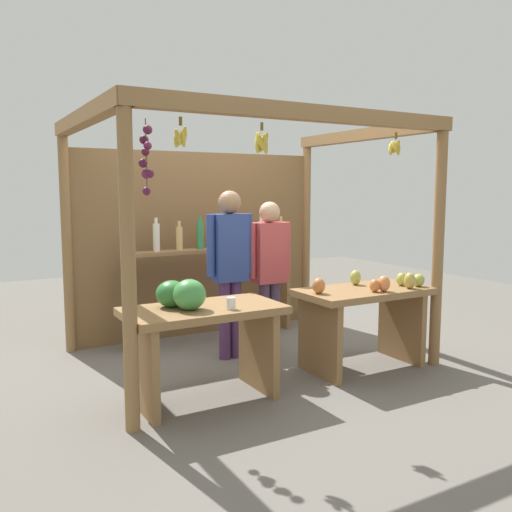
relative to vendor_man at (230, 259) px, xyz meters
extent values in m
plane|color=slate|center=(0.13, -0.06, -0.97)|extent=(12.00, 12.00, 0.00)
cylinder|color=olive|center=(-1.31, -1.12, 0.16)|extent=(0.10, 0.10, 2.27)
cylinder|color=olive|center=(1.58, -1.12, 0.16)|extent=(0.10, 0.10, 2.27)
cylinder|color=olive|center=(-1.31, 1.00, 0.16)|extent=(0.10, 0.10, 2.27)
cylinder|color=olive|center=(1.58, 1.00, 0.16)|extent=(0.10, 0.10, 2.27)
cube|color=olive|center=(0.13, -1.12, 1.24)|extent=(2.98, 0.12, 0.12)
cube|color=olive|center=(-1.31, -0.06, 1.24)|extent=(0.12, 2.21, 0.12)
cube|color=olive|center=(1.58, -0.06, 1.24)|extent=(0.12, 2.21, 0.12)
cube|color=brown|center=(0.13, 1.02, 0.05)|extent=(2.88, 0.04, 2.04)
cylinder|color=brown|center=(-0.88, -0.99, 1.13)|extent=(0.02, 0.02, 0.06)
ellipsoid|color=gold|center=(-0.85, -0.99, 1.04)|extent=(0.04, 0.06, 0.12)
ellipsoid|color=gold|center=(-0.86, -0.95, 1.01)|extent=(0.08, 0.05, 0.12)
ellipsoid|color=gold|center=(-0.90, -0.97, 1.00)|extent=(0.05, 0.06, 0.12)
ellipsoid|color=gold|center=(-0.91, -1.02, 1.02)|extent=(0.06, 0.06, 0.13)
ellipsoid|color=gold|center=(-0.87, -1.01, 1.00)|extent=(0.06, 0.04, 0.12)
cylinder|color=brown|center=(-0.23, -0.99, 1.13)|extent=(0.02, 0.02, 0.06)
ellipsoid|color=gold|center=(-0.19, -0.99, 1.02)|extent=(0.04, 0.08, 0.15)
ellipsoid|color=gold|center=(-0.21, -0.98, 1.01)|extent=(0.06, 0.06, 0.15)
ellipsoid|color=gold|center=(-0.22, -0.97, 1.00)|extent=(0.09, 0.04, 0.15)
ellipsoid|color=gold|center=(-0.24, -0.97, 1.02)|extent=(0.06, 0.05, 0.15)
ellipsoid|color=gold|center=(-0.26, -0.98, 1.00)|extent=(0.06, 0.08, 0.15)
ellipsoid|color=gold|center=(-0.25, -1.01, 1.02)|extent=(0.06, 0.09, 0.15)
ellipsoid|color=gold|center=(-0.24, -1.03, 1.00)|extent=(0.09, 0.06, 0.15)
ellipsoid|color=gold|center=(-0.22, -1.03, 0.99)|extent=(0.06, 0.04, 0.15)
ellipsoid|color=gold|center=(-0.21, -1.02, 0.99)|extent=(0.07, 0.07, 0.15)
cylinder|color=brown|center=(1.14, -0.98, 1.13)|extent=(0.02, 0.02, 0.06)
ellipsoid|color=gold|center=(1.16, -0.98, 1.04)|extent=(0.04, 0.07, 0.11)
ellipsoid|color=gold|center=(1.16, -0.95, 1.03)|extent=(0.07, 0.06, 0.12)
ellipsoid|color=gold|center=(1.13, -0.94, 1.03)|extent=(0.06, 0.04, 0.12)
ellipsoid|color=gold|center=(1.11, -0.96, 1.01)|extent=(0.06, 0.07, 0.12)
ellipsoid|color=gold|center=(1.12, -0.99, 1.03)|extent=(0.05, 0.06, 0.12)
ellipsoid|color=gold|center=(1.13, -1.00, 1.02)|extent=(0.07, 0.05, 0.12)
ellipsoid|color=gold|center=(1.16, -1.00, 1.01)|extent=(0.06, 0.06, 0.12)
cylinder|color=#4C422D|center=(-1.06, -0.78, 0.88)|extent=(0.01, 0.01, 0.55)
sphere|color=#511938|center=(-1.05, -0.81, 1.08)|extent=(0.07, 0.07, 0.07)
sphere|color=#47142D|center=(-1.06, -0.76, 1.01)|extent=(0.07, 0.07, 0.07)
sphere|color=#601E42|center=(-1.06, -0.81, 0.97)|extent=(0.06, 0.06, 0.06)
sphere|color=#47142D|center=(-1.07, -0.81, 0.92)|extent=(0.06, 0.06, 0.06)
sphere|color=#47142D|center=(-1.09, -0.78, 0.84)|extent=(0.06, 0.06, 0.06)
sphere|color=#601E42|center=(-1.06, -0.78, 0.77)|extent=(0.07, 0.07, 0.07)
sphere|color=#511938|center=(-1.05, -0.81, 0.77)|extent=(0.06, 0.06, 0.06)
sphere|color=#511938|center=(-1.06, -0.78, 0.65)|extent=(0.06, 0.06, 0.06)
cube|color=olive|center=(-0.66, -0.85, -0.27)|extent=(1.21, 0.64, 0.06)
cube|color=olive|center=(-1.14, -0.85, -0.63)|extent=(0.06, 0.58, 0.68)
cube|color=olive|center=(-0.18, -0.85, -0.63)|extent=(0.06, 0.58, 0.68)
ellipsoid|color=#429347|center=(-0.79, -0.90, -0.12)|extent=(0.29, 0.29, 0.23)
ellipsoid|color=#2D7533|center=(-0.87, -0.74, -0.13)|extent=(0.24, 0.24, 0.21)
cylinder|color=white|center=(-0.51, -1.03, -0.19)|extent=(0.07, 0.07, 0.09)
cube|color=olive|center=(0.93, -0.85, -0.27)|extent=(1.21, 0.64, 0.06)
cube|color=olive|center=(0.44, -0.85, -0.63)|extent=(0.06, 0.58, 0.68)
cube|color=olive|center=(1.41, -0.85, -0.63)|extent=(0.06, 0.58, 0.68)
ellipsoid|color=#A8B24C|center=(0.99, -0.67, -0.17)|extent=(0.12, 0.12, 0.14)
ellipsoid|color=#A8B24C|center=(1.33, -0.91, -0.17)|extent=(0.12, 0.12, 0.12)
ellipsoid|color=#CC7038|center=(0.43, -0.85, -0.17)|extent=(0.16, 0.16, 0.14)
ellipsoid|color=#E07F47|center=(0.98, -1.06, -0.16)|extent=(0.13, 0.13, 0.14)
ellipsoid|color=#B79E47|center=(1.29, -1.06, -0.16)|extent=(0.15, 0.15, 0.15)
ellipsoid|color=#A8B24C|center=(1.44, -1.02, -0.18)|extent=(0.11, 0.11, 0.12)
ellipsoid|color=#CC7038|center=(0.90, -1.03, -0.18)|extent=(0.13, 0.13, 0.11)
cube|color=olive|center=(-0.79, 0.73, -0.47)|extent=(0.05, 0.20, 1.00)
cube|color=olive|center=(1.08, 0.73, -0.47)|extent=(0.05, 0.20, 1.00)
cube|color=olive|center=(0.15, 0.73, 0.01)|extent=(1.87, 0.22, 0.04)
cylinder|color=silver|center=(-0.73, 0.73, 0.15)|extent=(0.06, 0.06, 0.24)
cylinder|color=silver|center=(-0.73, 0.73, 0.30)|extent=(0.03, 0.03, 0.06)
cylinder|color=silver|center=(-0.47, 0.73, 0.17)|extent=(0.07, 0.07, 0.29)
cylinder|color=silver|center=(-0.47, 0.73, 0.34)|extent=(0.03, 0.03, 0.06)
cylinder|color=#D8B266|center=(-0.22, 0.73, 0.15)|extent=(0.07, 0.07, 0.25)
cylinder|color=#D8B266|center=(-0.22, 0.73, 0.30)|extent=(0.03, 0.03, 0.06)
cylinder|color=#338C4C|center=(0.02, 0.73, 0.17)|extent=(0.07, 0.07, 0.30)
cylinder|color=#338C4C|center=(0.02, 0.73, 0.35)|extent=(0.03, 0.03, 0.06)
cylinder|color=#D8B266|center=(0.28, 0.73, 0.17)|extent=(0.07, 0.07, 0.30)
cylinder|color=#D8B266|center=(0.28, 0.73, 0.35)|extent=(0.03, 0.03, 0.06)
cylinder|color=#338C4C|center=(0.53, 0.73, 0.15)|extent=(0.07, 0.07, 0.26)
cylinder|color=#338C4C|center=(0.53, 0.73, 0.31)|extent=(0.03, 0.03, 0.06)
cylinder|color=silver|center=(0.77, 0.73, 0.16)|extent=(0.08, 0.08, 0.28)
cylinder|color=silver|center=(0.77, 0.73, 0.33)|extent=(0.03, 0.03, 0.06)
cylinder|color=#D8B266|center=(1.03, 0.73, 0.16)|extent=(0.07, 0.07, 0.27)
cylinder|color=#D8B266|center=(1.03, 0.73, 0.32)|extent=(0.03, 0.03, 0.06)
cylinder|color=#532F5F|center=(-0.06, 0.00, -0.59)|extent=(0.11, 0.11, 0.76)
cylinder|color=#532F5F|center=(0.06, 0.00, -0.59)|extent=(0.11, 0.11, 0.76)
cube|color=#2D428C|center=(0.00, 0.00, 0.11)|extent=(0.32, 0.19, 0.64)
cylinder|color=#2D428C|center=(-0.20, 0.00, 0.14)|extent=(0.08, 0.08, 0.58)
cylinder|color=#2D428C|center=(0.20, 0.00, 0.14)|extent=(0.08, 0.08, 0.58)
sphere|color=#997051|center=(0.00, 0.00, 0.54)|extent=(0.22, 0.22, 0.22)
cylinder|color=#513D5C|center=(0.38, -0.01, -0.62)|extent=(0.11, 0.11, 0.71)
cylinder|color=#513D5C|center=(0.50, -0.01, -0.62)|extent=(0.11, 0.11, 0.71)
cube|color=#BF474C|center=(0.44, -0.01, 0.04)|extent=(0.32, 0.19, 0.60)
cylinder|color=#BF474C|center=(0.24, -0.01, 0.07)|extent=(0.08, 0.08, 0.54)
cylinder|color=#BF474C|center=(0.64, -0.01, 0.07)|extent=(0.08, 0.08, 0.54)
sphere|color=tan|center=(0.44, -0.01, 0.44)|extent=(0.21, 0.21, 0.21)
camera|label=1|loc=(-2.32, -4.60, 0.65)|focal=38.11mm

